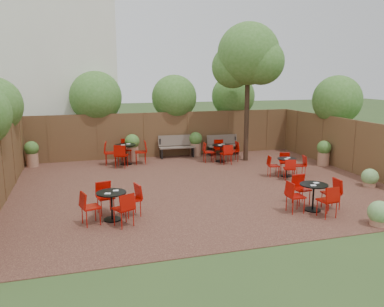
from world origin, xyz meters
name	(u,v)px	position (x,y,z in m)	size (l,w,h in m)	color
ground	(200,185)	(0.00, 0.00, 0.00)	(80.00, 80.00, 0.00)	#354F23
courtyard_paving	(200,185)	(0.00, 0.00, 0.01)	(12.00, 10.00, 0.02)	#371C16
fence_back	(167,134)	(0.00, 5.00, 1.00)	(12.00, 0.08, 2.00)	#4E2F1C
fence_left	(2,168)	(-6.00, 0.00, 1.00)	(0.08, 10.00, 2.00)	#4E2F1C
fence_right	(354,147)	(6.00, 0.00, 1.00)	(0.08, 10.00, 2.00)	#4E2F1C
neighbour_building	(60,67)	(-4.50, 8.00, 4.00)	(5.00, 4.00, 8.00)	silver
overhang_foliage	(138,102)	(-1.57, 3.05, 2.62)	(15.35, 10.38, 2.26)	#3A6922
courtyard_tree	(248,58)	(3.02, 3.11, 4.29)	(2.72, 2.62, 5.73)	black
park_bench_left	(176,146)	(0.34, 4.63, 0.52)	(1.59, 0.55, 0.97)	brown
park_bench_right	(223,144)	(2.55, 4.62, 0.48)	(1.47, 0.50, 0.90)	brown
bistro_tables	(198,168)	(0.10, 0.56, 0.46)	(7.93, 8.68, 0.95)	black
planters	(168,148)	(-0.22, 3.84, 0.60)	(11.86, 3.94, 1.14)	#9A674D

